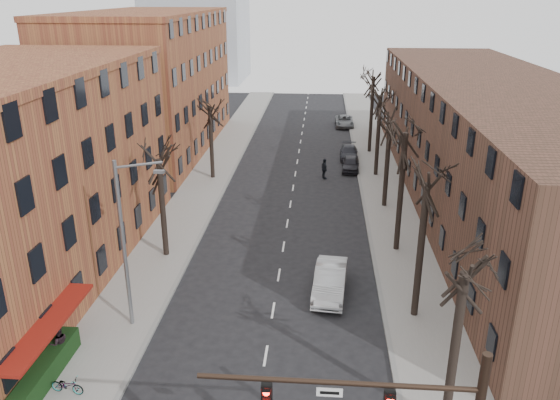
% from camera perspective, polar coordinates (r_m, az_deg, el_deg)
% --- Properties ---
extents(sidewalk_left, '(4.00, 90.00, 0.15)m').
position_cam_1_polar(sidewalk_left, '(52.29, -7.24, 2.68)').
color(sidewalk_left, gray).
rests_on(sidewalk_left, ground).
extents(sidewalk_right, '(4.00, 90.00, 0.15)m').
position_cam_1_polar(sidewalk_right, '(51.56, 10.48, 2.23)').
color(sidewalk_right, gray).
rests_on(sidewalk_right, ground).
extents(building_left_near, '(12.00, 26.00, 12.00)m').
position_cam_1_polar(building_left_near, '(35.52, -26.96, 1.72)').
color(building_left_near, brown).
rests_on(building_left_near, ground).
extents(building_left_far, '(12.00, 28.00, 14.00)m').
position_cam_1_polar(building_left_far, '(61.17, -13.38, 11.64)').
color(building_left_far, brown).
rests_on(building_left_far, ground).
extents(building_right, '(12.00, 50.00, 10.00)m').
position_cam_1_polar(building_right, '(47.07, 21.23, 5.61)').
color(building_right, '#4F3125').
rests_on(building_right, ground).
extents(awning_left, '(1.20, 7.00, 0.15)m').
position_cam_1_polar(awning_left, '(28.09, -22.27, -16.39)').
color(awning_left, maroon).
rests_on(awning_left, ground).
extents(hedge, '(0.80, 6.00, 1.00)m').
position_cam_1_polar(hedge, '(27.06, -23.60, -16.48)').
color(hedge, '#153312').
rests_on(hedge, sidewalk_left).
extents(tree_right_b, '(5.20, 5.20, 10.80)m').
position_cam_1_polar(tree_right_b, '(30.82, 13.80, -11.72)').
color(tree_right_b, black).
rests_on(tree_right_b, ground).
extents(tree_right_c, '(5.20, 5.20, 11.60)m').
position_cam_1_polar(tree_right_c, '(37.73, 12.01, -5.18)').
color(tree_right_c, black).
rests_on(tree_right_c, ground).
extents(tree_right_d, '(5.20, 5.20, 10.00)m').
position_cam_1_polar(tree_right_d, '(45.00, 10.80, -0.70)').
color(tree_right_d, black).
rests_on(tree_right_d, ground).
extents(tree_right_e, '(5.20, 5.20, 10.80)m').
position_cam_1_polar(tree_right_e, '(52.49, 9.94, 2.51)').
color(tree_right_e, black).
rests_on(tree_right_e, ground).
extents(tree_right_f, '(5.20, 5.20, 11.60)m').
position_cam_1_polar(tree_right_f, '(60.10, 9.29, 4.92)').
color(tree_right_f, black).
rests_on(tree_right_f, ground).
extents(tree_left_a, '(5.20, 5.20, 9.50)m').
position_cam_1_polar(tree_left_a, '(36.94, -11.76, -5.75)').
color(tree_left_a, black).
rests_on(tree_left_a, ground).
extents(tree_left_b, '(5.20, 5.20, 9.50)m').
position_cam_1_polar(tree_left_b, '(51.30, -7.01, 2.24)').
color(tree_left_b, black).
rests_on(tree_left_b, ground).
extents(streetlight, '(2.45, 0.22, 9.03)m').
position_cam_1_polar(streetlight, '(27.81, -15.77, -3.89)').
color(streetlight, slate).
rests_on(streetlight, ground).
extents(silver_sedan, '(2.17, 5.15, 1.65)m').
position_cam_1_polar(silver_sedan, '(31.72, 5.25, -8.39)').
color(silver_sedan, '#AEB2B6').
rests_on(silver_sedan, ground).
extents(parked_car_near, '(1.87, 4.10, 1.37)m').
position_cam_1_polar(parked_car_near, '(53.51, 7.39, 3.78)').
color(parked_car_near, black).
rests_on(parked_car_near, ground).
extents(parked_car_mid, '(1.95, 4.54, 1.30)m').
position_cam_1_polar(parked_car_mid, '(57.40, 7.21, 4.95)').
color(parked_car_mid, '#21232A').
rests_on(parked_car_mid, ground).
extents(parked_car_far, '(2.36, 4.99, 1.38)m').
position_cam_1_polar(parked_car_far, '(71.51, 6.74, 8.19)').
color(parked_car_far, slate).
rests_on(parked_car_far, ground).
extents(pedestrian_b, '(1.11, 1.08, 1.81)m').
position_cam_1_polar(pedestrian_b, '(28.10, -22.08, -13.72)').
color(pedestrian_b, black).
rests_on(pedestrian_b, sidewalk_left).
extents(pedestrian_crossing, '(0.85, 1.22, 1.93)m').
position_cam_1_polar(pedestrian_crossing, '(50.74, 4.65, 3.26)').
color(pedestrian_crossing, black).
rests_on(pedestrian_crossing, ground).
extents(bicycle, '(1.57, 0.73, 0.79)m').
position_cam_1_polar(bicycle, '(26.31, -21.36, -17.58)').
color(bicycle, gray).
rests_on(bicycle, sidewalk_left).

